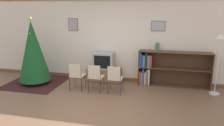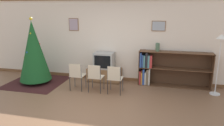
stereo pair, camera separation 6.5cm
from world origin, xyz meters
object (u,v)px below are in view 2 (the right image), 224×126
folding_chair_right (115,78)px  standing_lamp (220,49)px  vase (158,47)px  tv_console (104,75)px  folding_chair_center (95,76)px  bookshelf (162,69)px  folding_chair_left (77,75)px  christmas_tree (34,51)px  television (104,60)px

folding_chair_right → standing_lamp: 2.94m
vase → standing_lamp: 1.70m
tv_console → folding_chair_center: folding_chair_center is taller
bookshelf → standing_lamp: size_ratio=1.28×
vase → folding_chair_left: bearing=-155.6°
tv_console → standing_lamp: standing_lamp is taller
folding_chair_left → vase: vase is taller
christmas_tree → folding_chair_right: (2.69, -0.32, -0.57)m
television → bookshelf: bearing=2.5°
television → bookshelf: size_ratio=0.29×
tv_console → vase: (1.67, 0.06, 0.98)m
folding_chair_right → tv_console: bearing=120.7°
bookshelf → vase: bearing=-172.2°
christmas_tree → television: size_ratio=3.28×
folding_chair_center → standing_lamp: standing_lamp is taller
folding_chair_center → bookshelf: size_ratio=0.38×
bookshelf → standing_lamp: standing_lamp is taller
folding_chair_right → bookshelf: size_ratio=0.38×
christmas_tree → folding_chair_right: christmas_tree is taller
tv_console → television: (0.00, -0.00, 0.48)m
folding_chair_right → bookshelf: bearing=39.5°
television → standing_lamp: (3.32, -0.33, 0.59)m
folding_chair_left → vase: 2.56m
tv_console → folding_chair_center: 0.99m
folding_chair_left → bookshelf: bookshelf is taller
folding_chair_center → standing_lamp: bearing=10.7°
christmas_tree → television: christmas_tree is taller
folding_chair_left → folding_chair_right: 1.14m
christmas_tree → folding_chair_right: 2.77m
tv_console → television: bearing=-90.0°
christmas_tree → standing_lamp: 5.46m
folding_chair_right → vase: size_ratio=3.27×
tv_console → folding_chair_left: bearing=-120.7°
folding_chair_left → christmas_tree: bearing=168.4°
standing_lamp → vase: bearing=166.9°
standing_lamp → folding_chair_left: bearing=-170.8°
bookshelf → folding_chair_left: bearing=-156.6°
folding_chair_right → bookshelf: (1.26, 1.04, 0.06)m
folding_chair_left → folding_chair_center: same height
bookshelf → standing_lamp: (1.49, -0.41, 0.77)m
bookshelf → vase: (-0.16, -0.02, 0.68)m
tv_console → bookshelf: size_ratio=0.51×
folding_chair_center → tv_console: bearing=90.0°
tv_console → television: size_ratio=1.72×
television → standing_lamp: standing_lamp is taller
television → folding_chair_center: size_ratio=0.77×
christmas_tree → bookshelf: bearing=10.3°
christmas_tree → folding_chair_left: size_ratio=2.54×
television → bookshelf: bookshelf is taller
television → folding_chair_right: 1.14m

